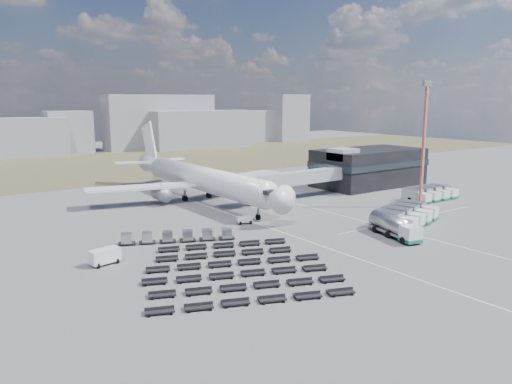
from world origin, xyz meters
TOP-DOWN VIEW (x-y plane):
  - ground at (0.00, 0.00)m, footprint 420.00×420.00m
  - grass_strip at (0.00, 110.00)m, footprint 420.00×90.00m
  - lane_markings at (9.77, 3.00)m, footprint 47.12×110.00m
  - terminal at (47.77, 23.96)m, footprint 30.40×16.40m
  - jet_bridge at (15.90, 20.42)m, footprint 30.30×3.80m
  - airliner at (0.00, 32.38)m, footprint 51.59×64.53m
  - skyline at (2.13, 151.68)m, footprint 275.95×25.55m
  - fuel_tanker at (11.79, -14.79)m, footprint 5.37×11.66m
  - pushback_tug at (-4.00, 8.00)m, footprint 3.29×2.48m
  - utility_van at (-33.72, -0.24)m, footprint 4.62×2.75m
  - catering_truck at (11.26, 29.35)m, footprint 2.85×6.72m
  - service_trucks_near at (21.11, -10.00)m, footprint 15.70×11.51m
  - service_trucks_far at (44.96, 1.86)m, footprint 12.51×7.08m
  - uld_row at (-20.07, 3.99)m, footprint 18.13×9.24m
  - baggage_dollies at (-20.22, -13.77)m, footprint 31.22×31.53m
  - floodlight_mast at (36.16, -1.88)m, footprint 2.55×2.11m

SIDE VIEW (x-z plane):
  - ground at x=0.00m, z-range 0.00..0.00m
  - grass_strip at x=0.00m, z-range 0.00..0.01m
  - lane_markings at x=9.77m, z-range 0.00..0.01m
  - baggage_dollies at x=-20.22m, z-range 0.00..0.79m
  - pushback_tug at x=-4.00m, z-range 0.00..1.36m
  - uld_row at x=-20.07m, z-range 0.17..1.91m
  - utility_van at x=-33.72m, z-range 0.00..2.31m
  - service_trucks_far at x=44.96m, z-range 0.12..2.87m
  - catering_truck at x=11.26m, z-range 0.04..3.10m
  - service_trucks_near at x=21.11m, z-range 0.14..3.26m
  - fuel_tanker at x=11.79m, z-range 0.00..3.65m
  - jet_bridge at x=15.90m, z-range 1.53..8.58m
  - terminal at x=47.77m, z-range -0.25..10.75m
  - airliner at x=0.00m, z-range -3.52..14.10m
  - skyline at x=2.13m, z-range -2.40..23.51m
  - floodlight_mast at x=36.16m, z-range 0.03..27.38m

